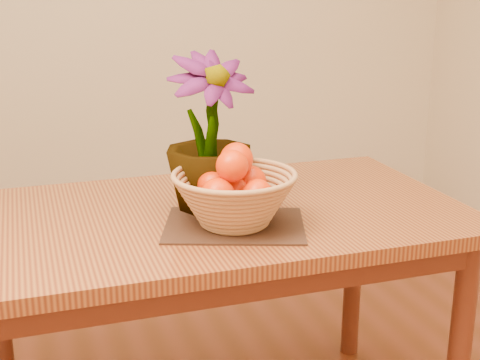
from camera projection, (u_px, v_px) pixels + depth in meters
name	position (u px, v px, depth m)	size (l,w,h in m)	color
table	(216.00, 239.00, 1.90)	(1.40, 0.80, 0.75)	brown
placemat	(234.00, 225.00, 1.76)	(0.36, 0.27, 0.01)	#331D12
wicker_basket	(234.00, 200.00, 1.74)	(0.33, 0.33, 0.13)	#A87746
orange_pile	(234.00, 181.00, 1.72)	(0.20, 0.20, 0.16)	#E53303
potted_plant	(209.00, 133.00, 1.83)	(0.24, 0.24, 0.44)	#1C4C15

